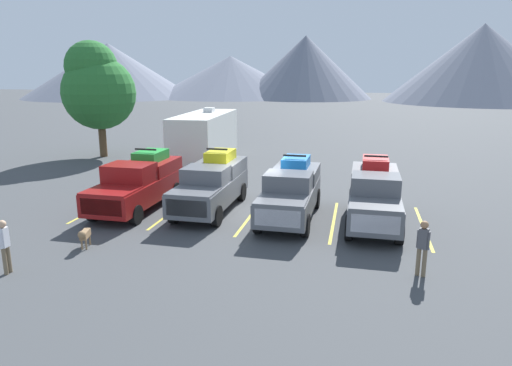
# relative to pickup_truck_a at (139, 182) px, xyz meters

# --- Properties ---
(ground_plane) EXTENTS (240.00, 240.00, 0.00)m
(ground_plane) POSITION_rel_pickup_truck_a_xyz_m (5.22, 0.40, -1.17)
(ground_plane) COLOR #3F4244
(pickup_truck_a) EXTENTS (2.27, 5.87, 2.58)m
(pickup_truck_a) POSITION_rel_pickup_truck_a_xyz_m (0.00, 0.00, 0.00)
(pickup_truck_a) COLOR maroon
(pickup_truck_a) RESTS_ON ground
(pickup_truck_b) EXTENTS (2.15, 5.73, 2.65)m
(pickup_truck_b) POSITION_rel_pickup_truck_a_xyz_m (3.32, 0.44, 0.02)
(pickup_truck_b) COLOR #595B60
(pickup_truck_b) RESTS_ON ground
(pickup_truck_c) EXTENTS (2.15, 5.75, 2.56)m
(pickup_truck_c) POSITION_rel_pickup_truck_a_xyz_m (6.93, 0.01, -0.00)
(pickup_truck_c) COLOR #595B60
(pickup_truck_c) RESTS_ON ground
(pickup_truck_d) EXTENTS (2.12, 5.85, 2.66)m
(pickup_truck_d) POSITION_rel_pickup_truck_a_xyz_m (10.32, 0.02, 0.05)
(pickup_truck_d) COLOR #595B60
(pickup_truck_d) RESTS_ON ground
(lot_stripe_a) EXTENTS (0.12, 5.50, 0.01)m
(lot_stripe_a) POSITION_rel_pickup_truck_a_xyz_m (-1.84, -0.09, -1.17)
(lot_stripe_a) COLOR gold
(lot_stripe_a) RESTS_ON ground
(lot_stripe_b) EXTENTS (0.12, 5.50, 0.01)m
(lot_stripe_b) POSITION_rel_pickup_truck_a_xyz_m (1.69, -0.09, -1.17)
(lot_stripe_b) COLOR gold
(lot_stripe_b) RESTS_ON ground
(lot_stripe_c) EXTENTS (0.12, 5.50, 0.01)m
(lot_stripe_c) POSITION_rel_pickup_truck_a_xyz_m (5.22, -0.09, -1.17)
(lot_stripe_c) COLOR gold
(lot_stripe_c) RESTS_ON ground
(lot_stripe_d) EXTENTS (0.12, 5.50, 0.01)m
(lot_stripe_d) POSITION_rel_pickup_truck_a_xyz_m (8.75, -0.09, -1.17)
(lot_stripe_d) COLOR gold
(lot_stripe_d) RESTS_ON ground
(lot_stripe_e) EXTENTS (0.12, 5.50, 0.01)m
(lot_stripe_e) POSITION_rel_pickup_truck_a_xyz_m (12.29, -0.09, -1.17)
(lot_stripe_e) COLOR gold
(lot_stripe_e) RESTS_ON ground
(camper_trailer_a) EXTENTS (2.99, 9.16, 3.72)m
(camper_trailer_a) POSITION_rel_pickup_truck_a_xyz_m (-0.02, 9.39, 0.79)
(camper_trailer_a) COLOR silver
(camper_trailer_a) RESTS_ON ground
(person_a) EXTENTS (0.23, 0.38, 1.71)m
(person_a) POSITION_rel_pickup_truck_a_xyz_m (-0.74, -7.40, -0.19)
(person_a) COLOR #726047
(person_a) RESTS_ON ground
(person_b) EXTENTS (0.36, 0.29, 1.75)m
(person_b) POSITION_rel_pickup_truck_a_xyz_m (11.61, -4.85, -0.17)
(person_b) COLOR #726047
(person_b) RESTS_ON ground
(dog) EXTENTS (0.43, 0.88, 0.72)m
(dog) POSITION_rel_pickup_truck_a_xyz_m (0.40, -5.05, -0.68)
(dog) COLOR olive
(dog) RESTS_ON ground
(tree_a) EXTENTS (5.13, 5.13, 8.15)m
(tree_a) POSITION_rel_pickup_truck_a_xyz_m (-8.56, 11.32, 3.82)
(tree_a) COLOR brown
(tree_a) RESTS_ON ground
(mountain_ridge) EXTENTS (157.31, 47.06, 15.11)m
(mountain_ridge) POSITION_rel_pickup_truck_a_xyz_m (8.06, 85.73, 5.27)
(mountain_ridge) COLOR slate
(mountain_ridge) RESTS_ON ground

